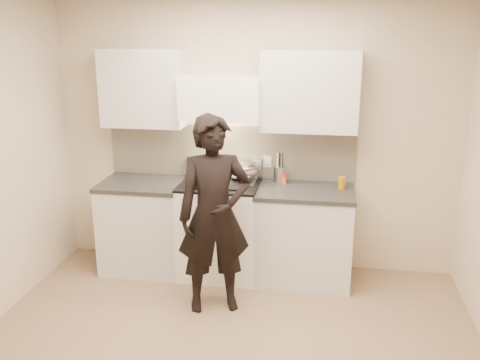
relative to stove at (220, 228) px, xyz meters
name	(u,v)px	position (x,y,z in m)	size (l,w,h in m)	color
ground_plane	(223,357)	(0.30, -1.42, -0.47)	(4.00, 4.00, 0.00)	#8A6E50
room_shell	(223,140)	(0.24, -1.05, 1.12)	(4.04, 3.54, 2.70)	beige
stove	(220,228)	(0.00, 0.00, 0.00)	(0.76, 0.65, 0.96)	white
counter_right	(304,234)	(0.83, 0.00, -0.01)	(0.92, 0.67, 0.92)	silver
counter_left	(145,225)	(-0.78, 0.00, -0.01)	(0.82, 0.67, 0.92)	silver
wok	(242,169)	(0.20, 0.12, 0.59)	(0.38, 0.46, 0.30)	beige
stock_pot	(204,177)	(-0.13, -0.12, 0.55)	(0.30, 0.23, 0.14)	beige
utensil_crock	(279,173)	(0.56, 0.21, 0.54)	(0.11, 0.11, 0.30)	#BBBBBE
spice_jar	(284,179)	(0.61, 0.16, 0.49)	(0.04, 0.04, 0.09)	orange
oil_glass	(342,183)	(1.17, 0.07, 0.50)	(0.07, 0.07, 0.12)	#A66B09
person	(214,215)	(0.09, -0.68, 0.39)	(0.63, 0.41, 1.72)	black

